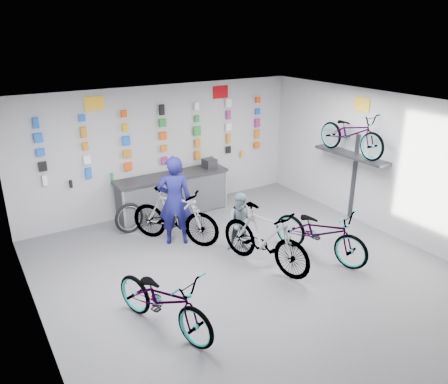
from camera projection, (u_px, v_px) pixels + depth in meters
floor at (261, 283)px, 7.68m from camera, size 8.00×8.00×0.00m
ceiling at (267, 113)px, 6.61m from camera, size 8.00×8.00×0.00m
wall_back at (163, 149)px, 10.32m from camera, size 7.00×0.00×7.00m
wall_left at (38, 262)px, 5.42m from camera, size 0.00×8.00×8.00m
wall_right at (402, 170)px, 8.87m from camera, size 0.00×8.00×8.00m
counter at (173, 195)px, 10.32m from camera, size 2.70×0.66×1.00m
merch_wall at (164, 139)px, 10.17m from camera, size 5.57×0.08×1.57m
wall_bracket at (351, 158)px, 9.75m from camera, size 0.39×1.90×2.00m
sign_left at (94, 103)px, 9.13m from camera, size 0.42×0.02×0.30m
sign_right at (221, 92)px, 10.66m from camera, size 0.42×0.02×0.30m
sign_side at (362, 105)px, 9.40m from camera, size 0.02×0.40×0.30m
bike_left at (164, 299)px, 6.37m from camera, size 1.28×2.04×1.01m
bike_center at (265, 238)px, 8.01m from camera, size 1.06×2.07×1.20m
bike_right at (320, 232)px, 8.40m from camera, size 1.24×2.13×1.06m
bike_service at (175, 216)px, 8.95m from camera, size 1.63×1.90×1.18m
bike_wall at (352, 133)px, 9.50m from camera, size 0.63×1.80×0.95m
clerk at (175, 201)px, 8.80m from camera, size 0.81×0.69×1.87m
customer at (242, 222)px, 8.63m from camera, size 0.74×0.71×1.21m
spare_wheel at (129, 218)px, 9.47m from camera, size 0.68×0.21×0.67m
register at (209, 163)px, 10.60m from camera, size 0.31×0.33×0.22m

